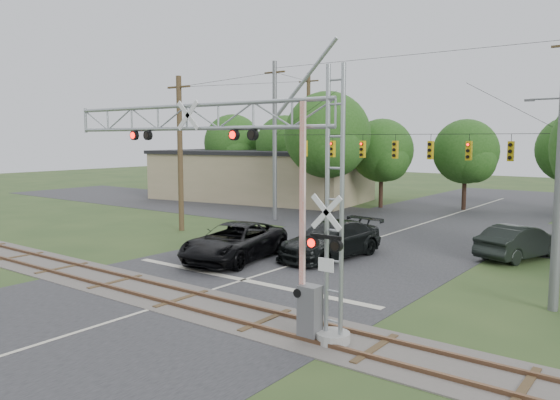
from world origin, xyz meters
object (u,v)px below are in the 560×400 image
Objects in this scene: streetlight at (557,158)px; car_dark at (331,240)px; pickup_black at (234,242)px; commercial_building at (260,175)px; crossing_gantry at (236,169)px; traffic_signal_span at (409,144)px; sedan_silver at (348,232)px.

car_dark is at bearing -119.06° from streetlight.
commercial_building is (-16.11, 21.80, 1.50)m from pickup_black.
pickup_black and car_dark have the same top height.
crossing_gantry is at bearing -68.68° from car_dark.
pickup_black is 27.15m from commercial_building.
traffic_signal_span is 5.03× the size of sedan_silver.
crossing_gantry is at bearing -60.12° from commercial_building.
streetlight reaches higher than car_dark.
sedan_silver is at bearing 105.19° from crossing_gantry.
traffic_signal_span reaches higher than crossing_gantry.
crossing_gantry is 36.06m from commercial_building.
crossing_gantry is 0.65× the size of traffic_signal_span.
pickup_black is 0.30× the size of commercial_building.
commercial_building reaches higher than sedan_silver.
crossing_gantry is at bearing -83.10° from traffic_signal_span.
commercial_building reaches higher than car_dark.
crossing_gantry is 18.51m from traffic_signal_span.
car_dark is at bearing 33.24° from pickup_black.
pickup_black is 1.71× the size of sedan_silver.
crossing_gantry reaches higher than commercial_building.
traffic_signal_span is at bearing -144.41° from streetlight.
crossing_gantry reaches higher than car_dark.
traffic_signal_span is at bearing -34.73° from commercial_building.
commercial_building is 2.54× the size of streetlight.
car_dark is 1.64× the size of sedan_silver.
car_dark is 0.73× the size of streetlight.
sedan_silver is at bearing -107.55° from traffic_signal_span.
traffic_signal_span is 2.94× the size of pickup_black.
pickup_black is 20.75m from streetlight.
commercial_building is at bearing 68.60° from sedan_silver.
crossing_gantry is at bearing -102.23° from streetlight.
traffic_signal_span is 9.07m from streetlight.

